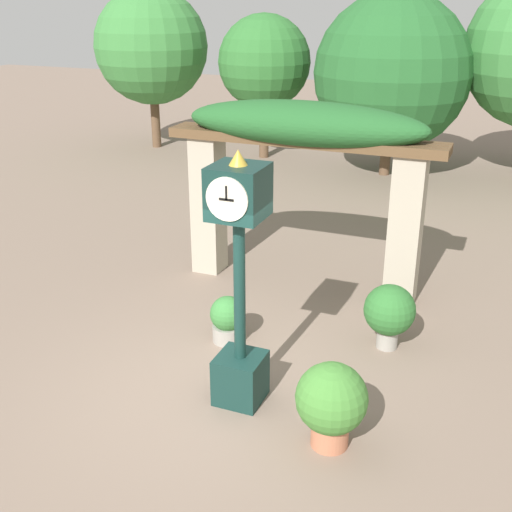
{
  "coord_description": "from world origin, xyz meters",
  "views": [
    {
      "loc": [
        3.06,
        -6.02,
        4.63
      ],
      "look_at": [
        0.4,
        0.53,
        1.71
      ],
      "focal_mm": 45.0,
      "sensor_mm": 36.0,
      "label": 1
    }
  ],
  "objects": [
    {
      "name": "tree_line",
      "position": [
        0.93,
        11.57,
        2.9
      ],
      "size": [
        18.75,
        5.09,
        5.23
      ],
      "color": "brown",
      "rests_on": "ground"
    },
    {
      "name": "pergola",
      "position": [
        0.0,
        3.49,
        2.33
      ],
      "size": [
        4.47,
        1.08,
        3.09
      ],
      "color": "#A89E89",
      "rests_on": "ground"
    },
    {
      "name": "pedestal_clock",
      "position": [
        0.4,
        0.03,
        1.56
      ],
      "size": [
        0.58,
        0.63,
        3.1
      ],
      "color": "#14332D",
      "rests_on": "ground"
    },
    {
      "name": "ground_plane",
      "position": [
        0.0,
        0.0,
        0.0
      ],
      "size": [
        60.0,
        60.0,
        0.0
      ],
      "primitive_type": "plane",
      "color": "#7F6B5B"
    },
    {
      "name": "potted_plant_near_left",
      "position": [
        1.81,
        1.95,
        0.55
      ],
      "size": [
        0.71,
        0.71,
        0.94
      ],
      "color": "gray",
      "rests_on": "ground"
    },
    {
      "name": "potted_plant_near_right",
      "position": [
        1.64,
        -0.39,
        0.56
      ],
      "size": [
        0.79,
        0.79,
        1.0
      ],
      "color": "#B26B4C",
      "rests_on": "ground"
    },
    {
      "name": "potted_plant_far_left",
      "position": [
        -0.33,
        1.27,
        0.35
      ],
      "size": [
        0.5,
        0.5,
        0.68
      ],
      "color": "gray",
      "rests_on": "ground"
    }
  ]
}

